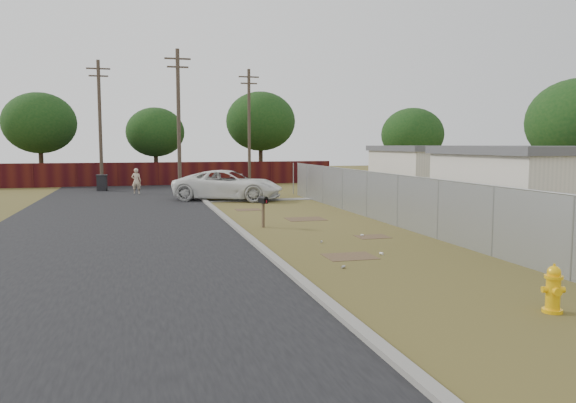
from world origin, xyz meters
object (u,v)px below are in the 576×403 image
object	(u,v)px
pedestrian	(136,181)
trash_bin	(102,183)
fire_hydrant	(553,290)
mailbox	(263,203)
pickup_truck	(228,185)

from	to	relation	value
pedestrian	trash_bin	distance (m)	3.80
fire_hydrant	mailbox	bearing A→B (deg)	103.51
pickup_truck	trash_bin	distance (m)	11.27
pedestrian	trash_bin	size ratio (longest dim) A/B	1.49
pickup_truck	fire_hydrant	bearing A→B (deg)	-149.84
trash_bin	fire_hydrant	bearing A→B (deg)	-72.64
fire_hydrant	mailbox	xyz separation A→B (m)	(-2.91, 12.09, 0.51)
pickup_truck	pedestrian	world-z (taller)	pickup_truck
fire_hydrant	mailbox	world-z (taller)	mailbox
fire_hydrant	pedestrian	world-z (taller)	pedestrian
pedestrian	trash_bin	bearing A→B (deg)	-41.80
pedestrian	trash_bin	world-z (taller)	pedestrian
pickup_truck	pedestrian	bearing A→B (deg)	66.76
fire_hydrant	mailbox	size ratio (longest dim) A/B	0.78
fire_hydrant	pickup_truck	world-z (taller)	pickup_truck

